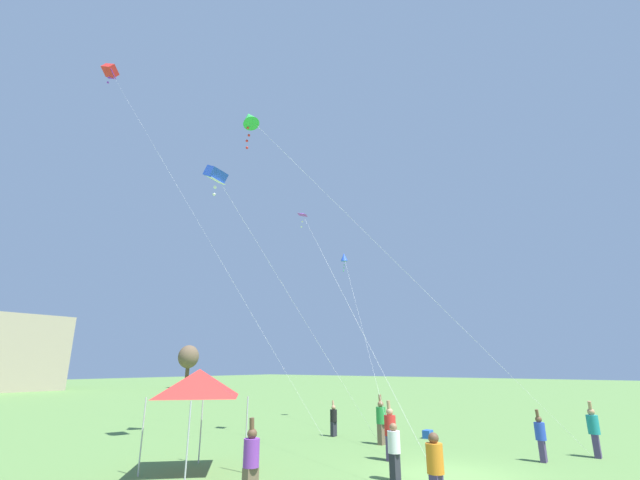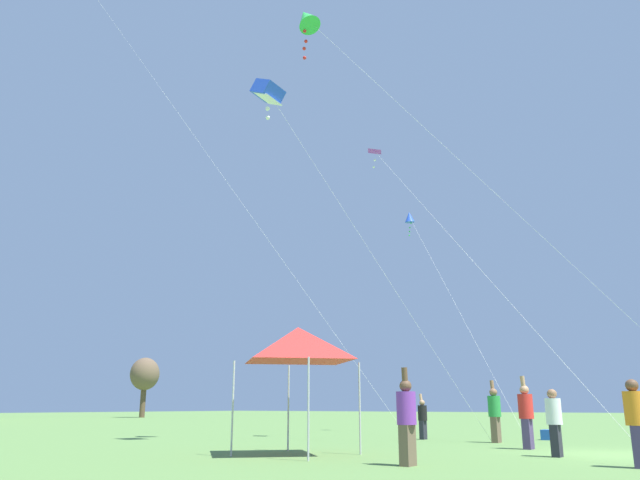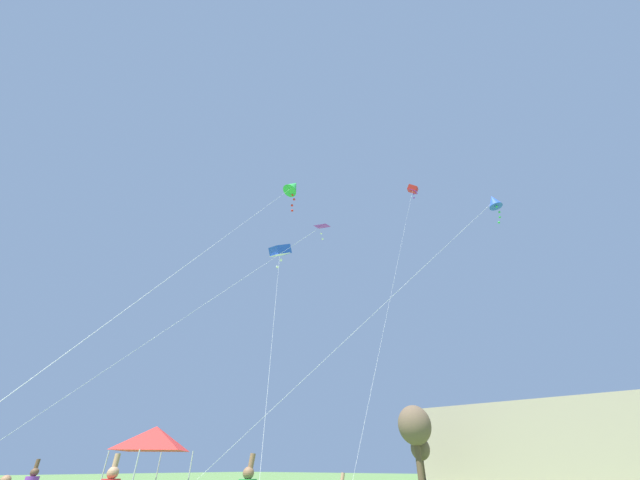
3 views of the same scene
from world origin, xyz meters
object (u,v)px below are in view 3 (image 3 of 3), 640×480
kite_purple_delta_0 (319,228)px  festival_tent (154,438)px  kite_green_diamond_1 (293,187)px  kite_red_box_4 (413,189)px  kite_blue_box_2 (280,251)px  kite_blue_diamond_3 (493,202)px

kite_purple_delta_0 → festival_tent: bearing=-168.4°
festival_tent → kite_green_diamond_1: (4.52, 3.00, 13.80)m
kite_red_box_4 → kite_green_diamond_1: bearing=-92.3°
kite_purple_delta_0 → kite_blue_box_2: (-4.63, 2.17, 1.41)m
kite_green_diamond_1 → kite_blue_box_2: bearing=153.2°
kite_blue_diamond_3 → kite_red_box_4: 28.41m
kite_blue_diamond_3 → kite_purple_delta_0: bearing=-163.9°
festival_tent → kite_red_box_4: size_ratio=0.11×
kite_purple_delta_0 → kite_red_box_4: 27.96m
kite_green_diamond_1 → kite_blue_diamond_3: size_ratio=1.56×
festival_tent → kite_blue_diamond_3: kite_blue_diamond_3 is taller
kite_green_diamond_1 → kite_blue_box_2: 4.13m
kite_blue_diamond_3 → kite_blue_box_2: bearing=179.7°
kite_green_diamond_1 → kite_purple_delta_0: bearing=-24.3°
kite_purple_delta_0 → kite_blue_diamond_3: 7.59m
festival_tent → kite_blue_box_2: bearing=51.0°
kite_green_diamond_1 → kite_blue_diamond_3: (10.41, 0.68, -5.81)m
kite_blue_diamond_3 → kite_red_box_4: kite_red_box_4 is taller
kite_purple_delta_0 → kite_red_box_4: (-2.34, 21.24, 18.03)m
kite_blue_box_2 → kite_purple_delta_0: bearing=-25.1°
festival_tent → kite_red_box_4: kite_red_box_4 is taller
kite_blue_diamond_3 → kite_red_box_4: bearing=116.7°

